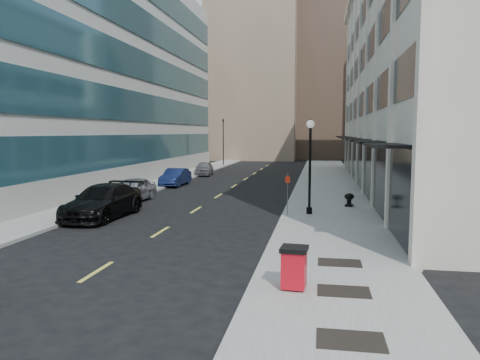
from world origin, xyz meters
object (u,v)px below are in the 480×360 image
(trash_bin, at_px, (294,266))
(urn_planter, at_px, (349,198))
(car_silver_sedan, at_px, (132,190))
(car_blue_sedan, at_px, (175,177))
(car_grey_sedan, at_px, (204,168))
(sign_post, at_px, (288,188))
(traffic_signal, at_px, (223,122))
(lamppost, at_px, (310,158))
(car_black_pickup, at_px, (103,201))

(trash_bin, xyz_separation_m, urn_planter, (2.33, 14.81, -0.16))
(car_silver_sedan, bearing_deg, car_blue_sedan, 92.75)
(car_grey_sedan, bearing_deg, sign_post, -72.93)
(trash_bin, bearing_deg, traffic_signal, 108.99)
(traffic_signal, bearing_deg, car_grey_sedan, -86.92)
(lamppost, bearing_deg, car_silver_sedan, 163.11)
(car_silver_sedan, height_order, trash_bin, car_silver_sedan)
(car_black_pickup, xyz_separation_m, urn_planter, (12.67, 5.01, -0.24))
(car_black_pickup, bearing_deg, trash_bin, -41.02)
(traffic_signal, relative_size, lamppost, 1.40)
(car_silver_sedan, xyz_separation_m, car_blue_sedan, (0.00, 9.01, -0.06))
(car_silver_sedan, height_order, sign_post, sign_post)
(car_grey_sedan, relative_size, sign_post, 1.92)
(traffic_signal, height_order, sign_post, traffic_signal)
(car_grey_sedan, relative_size, trash_bin, 3.56)
(car_blue_sedan, relative_size, car_grey_sedan, 1.04)
(car_grey_sedan, bearing_deg, car_silver_sedan, -96.97)
(car_silver_sedan, bearing_deg, car_black_pickup, -79.71)
(car_black_pickup, height_order, lamppost, lamppost)
(traffic_signal, relative_size, car_black_pickup, 1.19)
(car_silver_sedan, xyz_separation_m, urn_planter, (13.40, -0.54, -0.15))
(trash_bin, relative_size, lamppost, 0.23)
(traffic_signal, distance_m, car_silver_sedan, 32.04)
(traffic_signal, relative_size, car_silver_sedan, 1.55)
(traffic_signal, bearing_deg, car_silver_sedan, -88.73)
(lamppost, height_order, sign_post, lamppost)
(lamppost, distance_m, urn_planter, 4.37)
(car_silver_sedan, bearing_deg, lamppost, -14.14)
(car_blue_sedan, relative_size, sign_post, 2.00)
(car_silver_sedan, xyz_separation_m, trash_bin, (11.07, -15.35, 0.01))
(car_silver_sedan, distance_m, urn_planter, 13.41)
(lamppost, bearing_deg, car_black_pickup, -168.41)
(car_black_pickup, relative_size, urn_planter, 7.69)
(traffic_signal, xyz_separation_m, car_grey_sedan, (0.70, -13.00, -5.01))
(trash_bin, relative_size, sign_post, 0.54)
(car_grey_sedan, relative_size, urn_planter, 5.43)
(traffic_signal, height_order, car_grey_sedan, traffic_signal)
(car_silver_sedan, relative_size, sign_post, 2.09)
(lamppost, bearing_deg, urn_planter, 52.46)
(car_black_pickup, bearing_deg, sign_post, 11.89)
(urn_planter, bearing_deg, car_grey_sedan, 124.93)
(sign_post, distance_m, urn_planter, 4.87)
(car_black_pickup, xyz_separation_m, trash_bin, (10.33, -9.80, -0.08))
(traffic_signal, relative_size, urn_planter, 9.13)
(traffic_signal, distance_m, car_grey_sedan, 13.95)
(traffic_signal, relative_size, car_grey_sedan, 1.68)
(car_black_pickup, height_order, car_grey_sedan, car_black_pickup)
(car_blue_sedan, relative_size, trash_bin, 3.70)
(trash_bin, distance_m, urn_planter, 14.99)
(trash_bin, bearing_deg, car_grey_sedan, 112.97)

